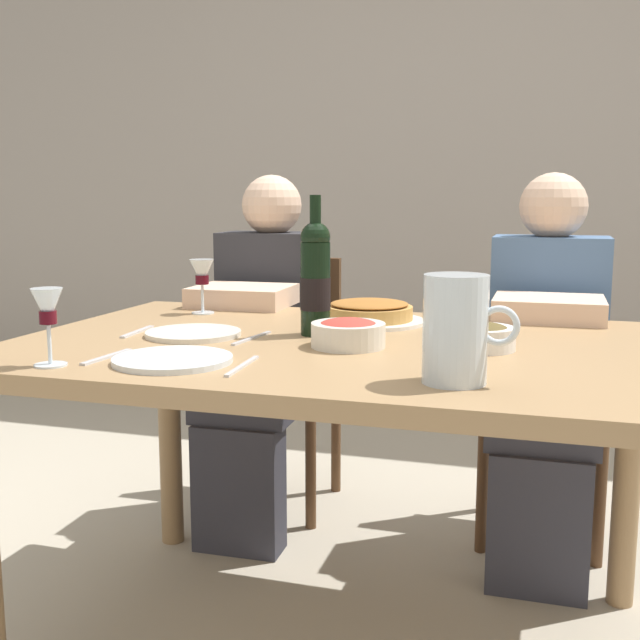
{
  "coord_description": "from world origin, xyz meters",
  "views": [
    {
      "loc": [
        0.45,
        -1.68,
        1.09
      ],
      "look_at": [
        -0.06,
        0.04,
        0.8
      ],
      "focal_mm": 43.48,
      "sensor_mm": 36.0,
      "label": 1
    }
  ],
  "objects_px": {
    "wine_glass_right_diner": "(48,311)",
    "diner_right": "(546,359)",
    "olive_bowl": "(481,336)",
    "salad_bowl": "(348,332)",
    "diner_left": "(262,342)",
    "water_pitcher": "(456,336)",
    "dinner_plate_left_setting": "(173,360)",
    "chair_right": "(545,381)",
    "wine_glass_left_diner": "(202,275)",
    "dinner_plate_right_setting": "(193,333)",
    "dining_table": "(342,381)",
    "wine_bottle": "(315,278)",
    "baked_tart": "(368,313)",
    "chair_left": "(284,363)"
  },
  "relations": [
    {
      "from": "wine_glass_right_diner",
      "to": "diner_right",
      "type": "xyz_separation_m",
      "value": [
        0.93,
        1.05,
        -0.25
      ]
    },
    {
      "from": "olive_bowl",
      "to": "wine_glass_right_diner",
      "type": "distance_m",
      "value": 0.9
    },
    {
      "from": "salad_bowl",
      "to": "diner_left",
      "type": "bearing_deg",
      "value": 124.06
    },
    {
      "from": "water_pitcher",
      "to": "diner_right",
      "type": "bearing_deg",
      "value": 80.94
    },
    {
      "from": "water_pitcher",
      "to": "wine_glass_right_diner",
      "type": "relative_size",
      "value": 1.26
    },
    {
      "from": "dinner_plate_left_setting",
      "to": "chair_right",
      "type": "relative_size",
      "value": 0.28
    },
    {
      "from": "wine_glass_left_diner",
      "to": "chair_right",
      "type": "bearing_deg",
      "value": 31.38
    },
    {
      "from": "olive_bowl",
      "to": "wine_glass_left_diner",
      "type": "relative_size",
      "value": 0.96
    },
    {
      "from": "dinner_plate_right_setting",
      "to": "dining_table",
      "type": "bearing_deg",
      "value": 4.74
    },
    {
      "from": "wine_bottle",
      "to": "dining_table",
      "type": "bearing_deg",
      "value": -39.05
    },
    {
      "from": "olive_bowl",
      "to": "baked_tart",
      "type": "bearing_deg",
      "value": 139.02
    },
    {
      "from": "dining_table",
      "to": "water_pitcher",
      "type": "bearing_deg",
      "value": -47.64
    },
    {
      "from": "water_pitcher",
      "to": "chair_right",
      "type": "height_order",
      "value": "water_pitcher"
    },
    {
      "from": "dining_table",
      "to": "wine_glass_right_diner",
      "type": "distance_m",
      "value": 0.66
    },
    {
      "from": "water_pitcher",
      "to": "dinner_plate_left_setting",
      "type": "bearing_deg",
      "value": 178.98
    },
    {
      "from": "wine_bottle",
      "to": "wine_glass_left_diner",
      "type": "bearing_deg",
      "value": 150.0
    },
    {
      "from": "dinner_plate_left_setting",
      "to": "chair_left",
      "type": "xyz_separation_m",
      "value": [
        -0.19,
        1.2,
        -0.27
      ]
    },
    {
      "from": "wine_bottle",
      "to": "dinner_plate_right_setting",
      "type": "xyz_separation_m",
      "value": [
        -0.27,
        -0.1,
        -0.13
      ]
    },
    {
      "from": "chair_left",
      "to": "diner_left",
      "type": "bearing_deg",
      "value": 89.76
    },
    {
      "from": "dining_table",
      "to": "chair_right",
      "type": "relative_size",
      "value": 1.72
    },
    {
      "from": "wine_glass_right_diner",
      "to": "dinner_plate_right_setting",
      "type": "bearing_deg",
      "value": 72.33
    },
    {
      "from": "wine_bottle",
      "to": "dinner_plate_left_setting",
      "type": "distance_m",
      "value": 0.44
    },
    {
      "from": "diner_right",
      "to": "chair_right",
      "type": "bearing_deg",
      "value": -90.01
    },
    {
      "from": "chair_left",
      "to": "chair_right",
      "type": "relative_size",
      "value": 1.0
    },
    {
      "from": "wine_glass_left_diner",
      "to": "dinner_plate_left_setting",
      "type": "distance_m",
      "value": 0.67
    },
    {
      "from": "diner_right",
      "to": "water_pitcher",
      "type": "bearing_deg",
      "value": 80.86
    },
    {
      "from": "water_pitcher",
      "to": "olive_bowl",
      "type": "height_order",
      "value": "water_pitcher"
    },
    {
      "from": "salad_bowl",
      "to": "chair_left",
      "type": "distance_m",
      "value": 1.1
    },
    {
      "from": "dining_table",
      "to": "chair_left",
      "type": "xyz_separation_m",
      "value": [
        -0.45,
        0.89,
        -0.17
      ]
    },
    {
      "from": "diner_left",
      "to": "dinner_plate_left_setting",
      "type": "bearing_deg",
      "value": 99.25
    },
    {
      "from": "salad_bowl",
      "to": "diner_left",
      "type": "xyz_separation_m",
      "value": [
        -0.48,
        0.71,
        -0.18
      ]
    },
    {
      "from": "olive_bowl",
      "to": "dinner_plate_left_setting",
      "type": "height_order",
      "value": "olive_bowl"
    },
    {
      "from": "wine_glass_left_diner",
      "to": "dinner_plate_right_setting",
      "type": "xyz_separation_m",
      "value": [
        0.13,
        -0.33,
        -0.1
      ]
    },
    {
      "from": "salad_bowl",
      "to": "diner_right",
      "type": "bearing_deg",
      "value": 58.88
    },
    {
      "from": "wine_glass_right_diner",
      "to": "dinner_plate_left_setting",
      "type": "bearing_deg",
      "value": 24.39
    },
    {
      "from": "olive_bowl",
      "to": "diner_right",
      "type": "bearing_deg",
      "value": 77.94
    },
    {
      "from": "salad_bowl",
      "to": "chair_right",
      "type": "distance_m",
      "value": 1.07
    },
    {
      "from": "dining_table",
      "to": "salad_bowl",
      "type": "xyz_separation_m",
      "value": [
        0.03,
        -0.06,
        0.13
      ]
    },
    {
      "from": "water_pitcher",
      "to": "salad_bowl",
      "type": "xyz_separation_m",
      "value": [
        -0.27,
        0.27,
        -0.05
      ]
    },
    {
      "from": "water_pitcher",
      "to": "diner_left",
      "type": "bearing_deg",
      "value": 127.35
    },
    {
      "from": "diner_left",
      "to": "chair_right",
      "type": "distance_m",
      "value": 0.93
    },
    {
      "from": "baked_tart",
      "to": "wine_glass_left_diner",
      "type": "relative_size",
      "value": 1.89
    },
    {
      "from": "salad_bowl",
      "to": "chair_left",
      "type": "xyz_separation_m",
      "value": [
        -0.48,
        0.94,
        -0.3
      ]
    },
    {
      "from": "olive_bowl",
      "to": "diner_right",
      "type": "distance_m",
      "value": 0.68
    },
    {
      "from": "salad_bowl",
      "to": "chair_left",
      "type": "relative_size",
      "value": 0.19
    },
    {
      "from": "wine_glass_left_diner",
      "to": "diner_right",
      "type": "relative_size",
      "value": 0.13
    },
    {
      "from": "wine_bottle",
      "to": "chair_right",
      "type": "relative_size",
      "value": 0.38
    },
    {
      "from": "water_pitcher",
      "to": "wine_glass_left_diner",
      "type": "distance_m",
      "value": 1.01
    },
    {
      "from": "salad_bowl",
      "to": "chair_left",
      "type": "bearing_deg",
      "value": 117.09
    },
    {
      "from": "olive_bowl",
      "to": "diner_left",
      "type": "height_order",
      "value": "diner_left"
    }
  ]
}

